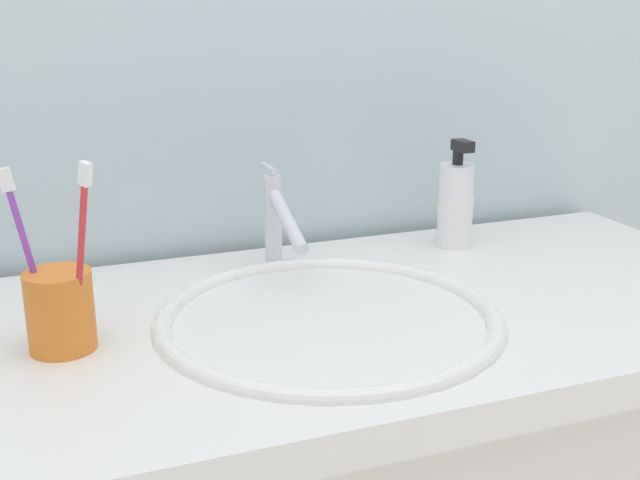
# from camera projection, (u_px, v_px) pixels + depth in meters

# --- Properties ---
(tiled_wall_back) EXTENTS (2.38, 0.04, 2.40)m
(tiled_wall_back) POSITION_uv_depth(u_px,v_px,m) (260.00, 42.00, 1.15)
(tiled_wall_back) COLOR silver
(tiled_wall_back) RESTS_ON ground
(sink_basin) EXTENTS (0.41, 0.41, 0.11)m
(sink_basin) POSITION_uv_depth(u_px,v_px,m) (329.00, 348.00, 0.94)
(sink_basin) COLOR white
(sink_basin) RESTS_ON vanity_counter
(faucet) EXTENTS (0.02, 0.17, 0.14)m
(faucet) POSITION_uv_depth(u_px,v_px,m) (278.00, 219.00, 1.08)
(faucet) COLOR silver
(faucet) RESTS_ON sink_basin
(toothbrush_cup) EXTENTS (0.07, 0.07, 0.09)m
(toothbrush_cup) POSITION_uv_depth(u_px,v_px,m) (60.00, 309.00, 0.84)
(toothbrush_cup) COLOR orange
(toothbrush_cup) RESTS_ON vanity_counter
(toothbrush_red) EXTENTS (0.04, 0.04, 0.21)m
(toothbrush_red) POSITION_uv_depth(u_px,v_px,m) (81.00, 248.00, 0.80)
(toothbrush_red) COLOR red
(toothbrush_red) RESTS_ON toothbrush_cup
(toothbrush_purple) EXTENTS (0.04, 0.02, 0.19)m
(toothbrush_purple) POSITION_uv_depth(u_px,v_px,m) (26.00, 247.00, 0.82)
(toothbrush_purple) COLOR purple
(toothbrush_purple) RESTS_ON toothbrush_cup
(soap_dispenser) EXTENTS (0.05, 0.06, 0.17)m
(soap_dispenser) POSITION_uv_depth(u_px,v_px,m) (456.00, 204.00, 1.19)
(soap_dispenser) COLOR white
(soap_dispenser) RESTS_ON vanity_counter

